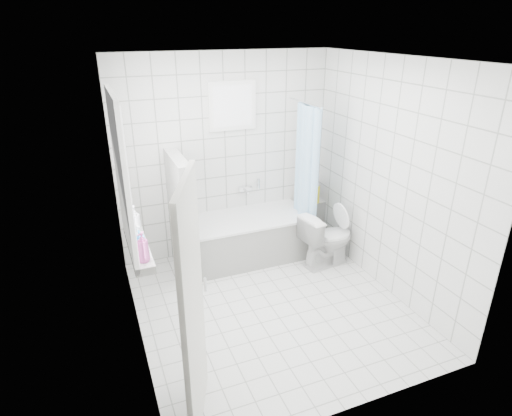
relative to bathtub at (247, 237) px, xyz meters
name	(u,v)px	position (x,y,z in m)	size (l,w,h in m)	color
ground	(271,306)	(-0.15, -1.12, -0.29)	(3.00, 3.00, 0.00)	white
ceiling	(275,58)	(-0.15, -1.12, 2.31)	(3.00, 3.00, 0.00)	white
wall_back	(225,157)	(-0.15, 0.38, 1.01)	(2.80, 0.02, 2.60)	white
wall_front	(361,272)	(-0.15, -2.62, 1.01)	(2.80, 0.02, 2.60)	white
wall_left	(127,219)	(-1.55, -1.12, 1.01)	(0.02, 3.00, 2.60)	white
wall_right	(389,180)	(1.25, -1.12, 1.01)	(0.02, 3.00, 2.60)	white
window_left	(124,176)	(-1.51, -0.82, 1.31)	(0.01, 0.90, 1.40)	white
window_back	(233,106)	(-0.05, 0.33, 1.66)	(0.50, 0.01, 0.50)	white
window_sill	(138,247)	(-1.46, -0.82, 0.57)	(0.18, 1.02, 0.08)	white
door	(193,312)	(-1.26, -2.23, 0.71)	(0.04, 0.80, 2.00)	silver
bathtub	(247,237)	(0.00, 0.00, 0.00)	(1.60, 0.77, 0.58)	white
partition_wall	(181,217)	(-0.86, -0.05, 0.46)	(0.15, 0.85, 1.50)	white
tiled_ledge	(311,218)	(1.09, 0.25, -0.02)	(0.40, 0.24, 0.55)	white
toilet	(327,239)	(0.88, -0.55, 0.07)	(0.40, 0.70, 0.72)	white
curtain_rod	(304,102)	(0.74, -0.02, 1.71)	(0.02, 0.02, 0.80)	silver
shower_curtain	(305,176)	(0.74, -0.16, 0.81)	(0.14, 0.48, 1.78)	#56B6FF
tub_faucet	(245,188)	(0.10, 0.33, 0.56)	(0.18, 0.06, 0.06)	silver
sill_bottles	(138,232)	(-1.45, -0.85, 0.74)	(0.19, 0.79, 0.33)	pink
ledge_bottles	(313,194)	(1.07, 0.22, 0.38)	(0.17, 0.18, 0.27)	#CD4218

